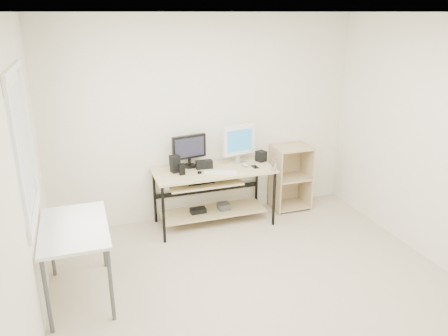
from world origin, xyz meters
The scene contains 16 objects.
room centered at (-0.14, 0.04, 1.32)m, with size 4.01×4.01×2.62m.
desk centered at (-0.03, 1.66, 0.54)m, with size 1.50×0.65×0.75m.
side_table centered at (-1.68, 0.60, 0.67)m, with size 0.60×1.00×0.75m.
shelf_unit centered at (1.15, 1.82, 0.45)m, with size 0.50×0.40×0.90m.
black_monitor centered at (-0.26, 1.85, 0.98)m, with size 0.45×0.19×0.41m.
white_imac centered at (0.39, 1.81, 1.04)m, with size 0.46×0.15×0.50m.
keyboard centered at (0.04, 1.50, 0.76)m, with size 0.40×0.11×0.01m, color white.
mouse centered at (0.42, 1.64, 0.77)m, with size 0.08×0.13×0.04m, color #B9B9BF.
center_speaker centered at (-0.10, 1.73, 0.80)m, with size 0.21×0.09×0.10m, color black.
speaker_left centered at (-0.48, 1.71, 0.86)m, with size 0.13×0.13×0.21m.
speaker_right centered at (0.68, 1.75, 0.82)m, with size 0.11×0.11×0.14m, color black.
audio_controller centered at (-0.42, 1.59, 0.82)m, with size 0.07×0.04×0.14m, color black.
volume_puck centered at (-0.21, 1.57, 0.76)m, with size 0.05×0.05×0.02m, color black.
smartphone centered at (0.52, 1.56, 0.75)m, with size 0.06×0.12×0.01m, color black.
coaster centered at (0.70, 1.38, 0.75)m, with size 0.09×0.09×0.01m, color #AA784D.
drinking_glass centered at (0.70, 1.38, 0.82)m, with size 0.07×0.07×0.13m, color white.
Camera 1 is at (-1.53, -3.23, 2.60)m, focal length 35.00 mm.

